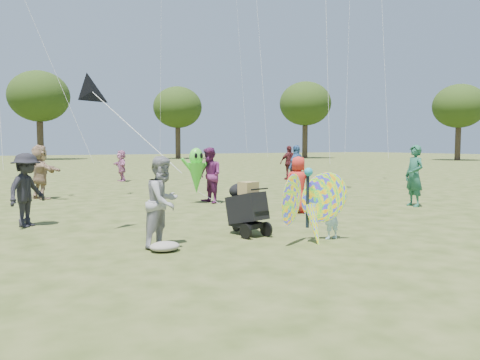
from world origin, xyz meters
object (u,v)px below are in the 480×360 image
at_px(crowd_c, 297,167).
at_px(crowd_e, 210,175).
at_px(butterfly_kite, 310,207).
at_px(adult_man, 163,202).
at_px(crowd_d, 40,172).
at_px(alien_kite, 196,173).
at_px(crowd_j, 121,166).
at_px(crowd_b, 27,190).
at_px(jogging_stroller, 246,205).
at_px(crowd_a, 298,184).
at_px(crowd_f, 414,176).
at_px(child_girl, 332,214).
at_px(crowd_h, 289,163).

distance_m(crowd_c, crowd_e, 5.45).
bearing_deg(butterfly_kite, adult_man, 157.64).
bearing_deg(crowd_d, alien_kite, -155.49).
xyz_separation_m(crowd_d, crowd_j, (4.49, 6.35, -0.14)).
bearing_deg(adult_man, crowd_b, 84.00).
xyz_separation_m(adult_man, jogging_stroller, (1.88, 0.28, -0.20)).
bearing_deg(crowd_d, crowd_c, -123.09).
xyz_separation_m(crowd_a, alien_kite, (-1.58, 3.15, 0.20)).
height_order(crowd_a, crowd_d, crowd_d).
bearing_deg(crowd_b, jogging_stroller, -87.02).
height_order(crowd_f, crowd_j, crowd_f).
height_order(crowd_c, crowd_e, crowd_c).
xyz_separation_m(crowd_j, jogging_stroller, (-1.60, -15.15, -0.17)).
height_order(crowd_b, butterfly_kite, crowd_b).
bearing_deg(butterfly_kite, child_girl, 8.46).
relative_size(crowd_d, crowd_f, 1.01).
relative_size(crowd_d, crowd_j, 1.17).
relative_size(child_girl, crowd_f, 0.53).
xyz_separation_m(crowd_f, crowd_h, (2.92, 10.43, -0.02)).
relative_size(child_girl, crowd_d, 0.53).
relative_size(crowd_b, crowd_h, 0.93).
height_order(crowd_d, jogging_stroller, crowd_d).
relative_size(child_girl, crowd_h, 0.54).
height_order(crowd_b, crowd_c, crowd_c).
height_order(child_girl, crowd_f, crowd_f).
xyz_separation_m(child_girl, alien_kite, (-0.02, 6.34, 0.48)).
distance_m(crowd_f, jogging_stroller, 6.70).
bearing_deg(crowd_a, crowd_h, -76.28).
bearing_deg(crowd_b, crowd_h, -14.14).
bearing_deg(jogging_stroller, crowd_d, 94.69).
bearing_deg(crowd_a, alien_kite, -15.24).
xyz_separation_m(crowd_c, crowd_f, (-0.03, -5.88, 0.00)).
bearing_deg(crowd_f, crowd_e, -116.12).
height_order(child_girl, crowd_h, crowd_h).
bearing_deg(crowd_c, adult_man, 21.13).
height_order(crowd_b, crowd_e, crowd_e).
bearing_deg(butterfly_kite, alien_kite, 84.93).
bearing_deg(crowd_h, butterfly_kite, 64.67).
xyz_separation_m(adult_man, crowd_b, (-1.93, 3.48, 0.01)).
xyz_separation_m(crowd_b, crowd_c, (10.39, 3.99, 0.09)).
bearing_deg(crowd_a, crowd_c, -77.94).
distance_m(child_girl, adult_man, 3.25).
height_order(child_girl, jogging_stroller, jogging_stroller).
distance_m(child_girl, crowd_f, 5.93).
distance_m(child_girl, butterfly_kite, 0.63).
xyz_separation_m(crowd_b, alien_kite, (5.00, 1.91, 0.14)).
xyz_separation_m(crowd_b, crowd_d, (0.91, 5.59, 0.09)).
height_order(adult_man, crowd_b, crowd_b).
distance_m(crowd_c, jogging_stroller, 9.76).
height_order(crowd_h, alien_kite, crowd_h).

